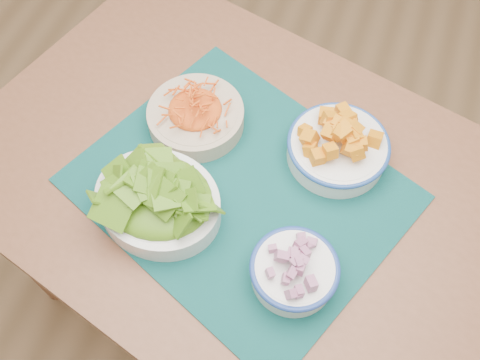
# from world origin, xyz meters

# --- Properties ---
(ground) EXTENTS (4.00, 4.00, 0.00)m
(ground) POSITION_xyz_m (0.00, 0.00, 0.00)
(ground) COLOR #946E47
(ground) RESTS_ON ground
(table) EXTENTS (1.30, 1.04, 0.75)m
(table) POSITION_xyz_m (-0.02, -0.30, 0.64)
(table) COLOR brown
(table) RESTS_ON ground
(placemat) EXTENTS (0.71, 0.66, 0.00)m
(placemat) POSITION_xyz_m (-0.03, -0.32, 0.75)
(placemat) COLOR #062E2D
(placemat) RESTS_ON table
(carrot_bowl) EXTENTS (0.24, 0.24, 0.07)m
(carrot_bowl) POSITION_xyz_m (-0.17, -0.21, 0.79)
(carrot_bowl) COLOR #BEAA8D
(carrot_bowl) RESTS_ON placemat
(squash_bowl) EXTENTS (0.25, 0.25, 0.10)m
(squash_bowl) POSITION_xyz_m (0.12, -0.20, 0.80)
(squash_bowl) COLOR white
(squash_bowl) RESTS_ON placemat
(lettuce_bowl) EXTENTS (0.27, 0.24, 0.10)m
(lettuce_bowl) POSITION_xyz_m (-0.16, -0.42, 0.80)
(lettuce_bowl) COLOR silver
(lettuce_bowl) RESTS_ON placemat
(onion_bowl) EXTENTS (0.18, 0.18, 0.08)m
(onion_bowl) POSITION_xyz_m (0.11, -0.46, 0.79)
(onion_bowl) COLOR white
(onion_bowl) RESTS_ON placemat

